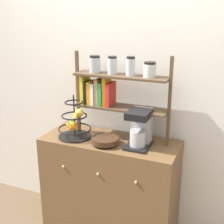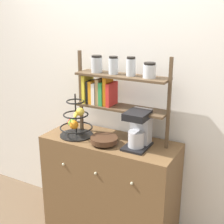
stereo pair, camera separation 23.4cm
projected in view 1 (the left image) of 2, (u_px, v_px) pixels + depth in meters
wall_back at (122, 88)px, 2.75m from camera, size 7.00×0.05×2.60m
sideboard at (110, 187)px, 2.77m from camera, size 1.16×0.48×0.91m
coffee_maker at (140, 128)px, 2.48m from camera, size 0.18×0.25×0.30m
fruit_stand at (74, 124)px, 2.65m from camera, size 0.29×0.29×0.38m
wooden_bowl at (105, 140)px, 2.53m from camera, size 0.22×0.22×0.06m
shelf_hutch at (112, 87)px, 2.56m from camera, size 0.83×0.20×0.72m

